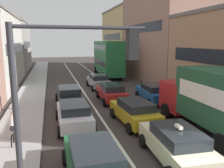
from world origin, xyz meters
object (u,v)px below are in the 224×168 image
Objects in this scene: removalist_box_truck at (212,98)px; sedan_centre_lane_second at (134,111)px; taxi_centre_lane_front at (176,143)px; sedan_left_lane_third at (69,95)px; sedan_left_lane_front at (94,162)px; pedestrian_near_kerb at (15,98)px; wagon_left_lane_second at (74,114)px; coupe_centre_lane_fourth at (98,81)px; traffic_light_pole at (64,88)px; hatchback_centre_lane_third at (111,92)px; bus_mid_queue_primary at (108,57)px; sedan_right_lane_behind_truck at (154,92)px; cyclist_on_sidewalk at (14,127)px.

removalist_box_truck is 1.76× the size of sedan_centre_lane_second.
sedan_left_lane_third is at bearing 22.81° from taxi_centre_lane_front.
taxi_centre_lane_front reaches higher than sedan_left_lane_front.
sedan_left_lane_front is 10.90m from pedestrian_near_kerb.
sedan_centre_lane_second is 1.02× the size of sedan_left_lane_third.
sedan_centre_lane_second is 2.65× the size of pedestrian_near_kerb.
wagon_left_lane_second is at bearing 69.50° from removalist_box_truck.
sedan_centre_lane_second is 8.95m from pedestrian_near_kerb.
removalist_box_truck reaches higher than coupe_centre_lane_fourth.
sedan_centre_lane_second is 1.02× the size of wagon_left_lane_second.
taxi_centre_lane_front is at bearing -161.03° from sedan_left_lane_third.
traffic_light_pole is 12.19m from pedestrian_near_kerb.
pedestrian_near_kerb is at bearing 96.56° from hatchback_centre_lane_third.
traffic_light_pole is 1.27× the size of sedan_left_lane_front.
bus_mid_queue_primary reaches higher than hatchback_centre_lane_third.
sedan_left_lane_front and sedan_centre_lane_second have the same top height.
coupe_centre_lane_fourth is at bearing 29.10° from sedan_right_lane_behind_truck.
coupe_centre_lane_fourth is 7.61m from sedan_right_lane_behind_truck.
removalist_box_truck reaches higher than taxi_centre_lane_front.
sedan_left_lane_front is 0.98× the size of sedan_centre_lane_second.
pedestrian_near_kerb is at bearing 129.66° from coupe_centre_lane_fourth.
sedan_right_lane_behind_truck is 15.32m from bus_mid_queue_primary.
traffic_light_pole is at bearing 115.58° from taxi_centre_lane_front.
sedan_left_lane_front is at bearing 147.72° from sedan_right_lane_behind_truck.
sedan_left_lane_front and sedan_right_lane_behind_truck have the same top height.
traffic_light_pole is 5.85m from taxi_centre_lane_front.
cyclist_on_sidewalk is (-9.99, -20.84, -1.98)m from bus_mid_queue_primary.
wagon_left_lane_second is at bearing 39.02° from taxi_centre_lane_front.
traffic_light_pole is at bearing 160.40° from hatchback_centre_lane_third.
bus_mid_queue_primary reaches higher than wagon_left_lane_second.
hatchback_centre_lane_third is at bearing -18.57° from sedan_left_lane_front.
bus_mid_queue_primary is at bearing -11.91° from hatchback_centre_lane_third.
coupe_centre_lane_fourth is at bearing -27.27° from cyclist_on_sidewalk.
sedan_left_lane_front is 6.38m from sedan_centre_lane_second.
bus_mid_queue_primary is 6.39× the size of pedestrian_near_kerb.
sedan_left_lane_third is 1.00× the size of coupe_centre_lane_fourth.
bus_mid_queue_primary reaches higher than sedan_left_lane_third.
sedan_right_lane_behind_truck is at bearing 2.59° from removalist_box_truck.
removalist_box_truck is 7.91m from wagon_left_lane_second.
coupe_centre_lane_fourth is (-3.54, 13.79, -1.18)m from removalist_box_truck.
coupe_centre_lane_fourth is 10.03m from pedestrian_near_kerb.
wagon_left_lane_second is 4.97m from sedan_left_lane_third.
taxi_centre_lane_front is at bearing 124.36° from removalist_box_truck.
removalist_box_truck is 1.79× the size of hatchback_centre_lane_third.
traffic_light_pole is 13.39m from hatchback_centre_lane_third.
removalist_box_truck is at bearing -68.31° from sedan_left_lane_front.
coupe_centre_lane_fourth is at bearing 162.04° from bus_mid_queue_primary.
traffic_light_pole is 3.31× the size of pedestrian_near_kerb.
removalist_box_truck is at bearing -166.74° from coupe_centre_lane_fourth.
wagon_left_lane_second is 8.18m from sedan_right_lane_behind_truck.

